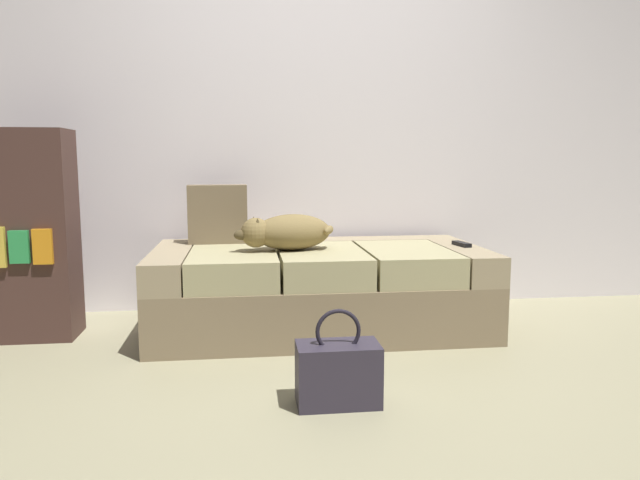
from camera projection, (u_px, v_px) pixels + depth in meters
ground_plane at (351, 400)px, 2.34m from camera, size 10.00×10.00×0.00m
back_wall at (307, 86)px, 3.74m from camera, size 6.40×0.10×2.80m
couch at (319, 288)px, 3.33m from camera, size 1.81×0.93×0.46m
dog_tan at (286, 232)px, 3.19m from camera, size 0.56×0.32×0.19m
tv_remote at (462, 244)px, 3.36m from camera, size 0.07×0.16×0.02m
throw_pillow at (218, 214)px, 3.46m from camera, size 0.34×0.13×0.34m
handbag at (338, 373)px, 2.29m from camera, size 0.32×0.18×0.38m
bookshelf at (18, 235)px, 3.10m from camera, size 0.56×0.30×1.10m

